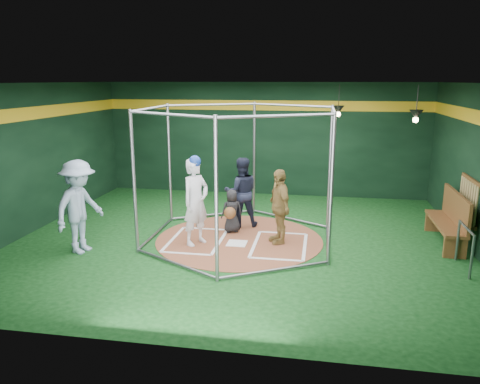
% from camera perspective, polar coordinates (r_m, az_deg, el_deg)
% --- Properties ---
extents(room_shell, '(10.10, 9.10, 3.53)m').
position_cam_1_polar(room_shell, '(10.33, -0.09, 3.41)').
color(room_shell, '#0C3510').
rests_on(room_shell, ground).
extents(clay_disc, '(3.80, 3.80, 0.01)m').
position_cam_1_polar(clay_disc, '(10.76, -0.09, -5.79)').
color(clay_disc, brown).
rests_on(clay_disc, ground).
extents(home_plate, '(0.43, 0.43, 0.01)m').
position_cam_1_polar(home_plate, '(10.48, -0.38, -6.27)').
color(home_plate, white).
rests_on(home_plate, clay_disc).
extents(batter_box_left, '(1.17, 1.77, 0.01)m').
position_cam_1_polar(batter_box_left, '(10.73, -5.35, -5.86)').
color(batter_box_left, white).
rests_on(batter_box_left, clay_disc).
extents(batter_box_right, '(1.17, 1.77, 0.01)m').
position_cam_1_polar(batter_box_right, '(10.41, 4.85, -6.46)').
color(batter_box_right, white).
rests_on(batter_box_right, clay_disc).
extents(batting_cage, '(4.05, 4.67, 3.00)m').
position_cam_1_polar(batting_cage, '(10.37, -0.10, 2.02)').
color(batting_cage, gray).
rests_on(batting_cage, ground).
extents(bat_rack, '(0.07, 1.25, 0.98)m').
position_cam_1_polar(bat_rack, '(11.16, 26.07, -0.92)').
color(bat_rack, brown).
rests_on(bat_rack, room_shell).
extents(pendant_lamp_near, '(0.34, 0.34, 0.90)m').
position_cam_1_polar(pendant_lamp_near, '(13.63, 11.90, 9.77)').
color(pendant_lamp_near, black).
rests_on(pendant_lamp_near, room_shell).
extents(pendant_lamp_far, '(0.34, 0.34, 0.90)m').
position_cam_1_polar(pendant_lamp_far, '(12.24, 20.67, 8.80)').
color(pendant_lamp_far, black).
rests_on(pendant_lamp_far, room_shell).
extents(batter_figure, '(0.75, 0.83, 1.98)m').
position_cam_1_polar(batter_figure, '(10.24, -5.42, -1.08)').
color(batter_figure, silver).
rests_on(batter_figure, clay_disc).
extents(visitor_leopard, '(0.79, 1.06, 1.67)m').
position_cam_1_polar(visitor_leopard, '(10.37, 4.80, -1.74)').
color(visitor_leopard, tan).
rests_on(visitor_leopard, clay_disc).
extents(catcher_figure, '(0.60, 0.65, 1.04)m').
position_cam_1_polar(catcher_figure, '(11.10, -1.03, -2.34)').
color(catcher_figure, black).
rests_on(catcher_figure, clay_disc).
extents(umpire, '(0.99, 0.86, 1.72)m').
position_cam_1_polar(umpire, '(11.51, 0.15, -0.01)').
color(umpire, black).
rests_on(umpire, clay_disc).
extents(bystander_blue, '(1.02, 1.42, 1.98)m').
position_cam_1_polar(bystander_blue, '(10.31, -19.02, -1.73)').
color(bystander_blue, '#94AAC4').
rests_on(bystander_blue, ground).
extents(dugout_bench, '(0.47, 2.01, 1.17)m').
position_cam_1_polar(dugout_bench, '(11.32, 24.26, -2.90)').
color(dugout_bench, brown).
rests_on(dugout_bench, ground).
extents(steel_railing, '(0.05, 0.99, 0.86)m').
position_cam_1_polar(steel_railing, '(9.94, 25.76, -5.42)').
color(steel_railing, gray).
rests_on(steel_railing, ground).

